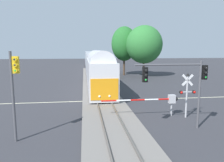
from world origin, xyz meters
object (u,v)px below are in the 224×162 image
object	(u,v)px
traffic_signal_near_right	(181,78)
traffic_signal_near_left	(14,82)
elm_centre_background	(124,44)
oak_far_right	(144,45)
crossing_gate_near	(163,100)
commuter_train	(93,62)
crossing_signal_mast	(187,91)

from	to	relation	value
traffic_signal_near_right	traffic_signal_near_left	world-z (taller)	traffic_signal_near_left
traffic_signal_near_left	elm_centre_background	distance (m)	35.47
traffic_signal_near_left	oak_far_right	distance (m)	33.84
crossing_gate_near	oak_far_right	bearing A→B (deg)	77.56
traffic_signal_near_left	oak_far_right	size ratio (longest dim) A/B	0.53
commuter_train	oak_far_right	distance (m)	13.00
oak_far_right	elm_centre_background	size ratio (longest dim) A/B	0.99
crossing_signal_mast	traffic_signal_near_left	distance (m)	12.85
crossing_gate_near	traffic_signal_near_left	distance (m)	11.46
crossing_signal_mast	oak_far_right	size ratio (longest dim) A/B	0.36
commuter_train	traffic_signal_near_right	xyz separation A→B (m)	(4.62, -35.90, 0.90)
traffic_signal_near_left	elm_centre_background	size ratio (longest dim) A/B	0.52
crossing_signal_mast	traffic_signal_near_right	size ratio (longest dim) A/B	0.73
crossing_gate_near	commuter_train	bearing A→B (deg)	97.86
crossing_gate_near	crossing_signal_mast	xyz separation A→B (m)	(1.81, -0.67, 0.88)
commuter_train	traffic_signal_near_left	distance (m)	37.07
oak_far_right	commuter_train	bearing A→B (deg)	145.48
crossing_gate_near	oak_far_right	distance (m)	26.93
crossing_gate_near	crossing_signal_mast	size ratio (longest dim) A/B	1.76
commuter_train	traffic_signal_near_right	bearing A→B (deg)	-82.66
commuter_train	crossing_signal_mast	distance (m)	34.10
traffic_signal_near_right	commuter_train	bearing A→B (deg)	97.34
commuter_train	crossing_gate_near	bearing A→B (deg)	-82.14
crossing_gate_near	traffic_signal_near_left	world-z (taller)	traffic_signal_near_left
oak_far_right	elm_centre_background	world-z (taller)	elm_centre_background
traffic_signal_near_left	oak_far_right	xyz separation A→B (m)	(16.29, 29.52, 2.90)
commuter_train	oak_far_right	world-z (taller)	oak_far_right
elm_centre_background	traffic_signal_near_left	bearing A→B (deg)	-111.27
crossing_signal_mast	oak_far_right	bearing A→B (deg)	81.65
crossing_signal_mast	traffic_signal_near_left	size ratio (longest dim) A/B	0.67
crossing_signal_mast	elm_centre_background	distance (m)	30.22
traffic_signal_near_left	crossing_signal_mast	bearing A→B (deg)	13.81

